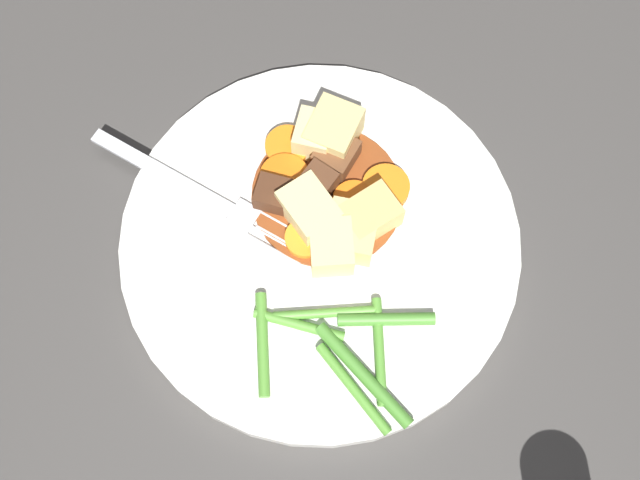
# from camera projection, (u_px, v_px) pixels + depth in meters

# --- Properties ---
(ground_plane) EXTENTS (3.00, 3.00, 0.00)m
(ground_plane) POSITION_uv_depth(u_px,v_px,m) (320.00, 247.00, 0.58)
(ground_plane) COLOR #423F3D
(dinner_plate) EXTENTS (0.27, 0.27, 0.02)m
(dinner_plate) POSITION_uv_depth(u_px,v_px,m) (320.00, 244.00, 0.58)
(dinner_plate) COLOR white
(dinner_plate) RESTS_ON ground_plane
(stew_sauce) EXTENTS (0.11, 0.11, 0.00)m
(stew_sauce) POSITION_uv_depth(u_px,v_px,m) (327.00, 195.00, 0.58)
(stew_sauce) COLOR brown
(stew_sauce) RESTS_ON dinner_plate
(carrot_slice_0) EXTENTS (0.04, 0.04, 0.01)m
(carrot_slice_0) POSITION_uv_depth(u_px,v_px,m) (305.00, 238.00, 0.57)
(carrot_slice_0) COLOR orange
(carrot_slice_0) RESTS_ON dinner_plate
(carrot_slice_1) EXTENTS (0.04, 0.04, 0.01)m
(carrot_slice_1) POSITION_uv_depth(u_px,v_px,m) (285.00, 180.00, 0.58)
(carrot_slice_1) COLOR orange
(carrot_slice_1) RESTS_ON dinner_plate
(carrot_slice_2) EXTENTS (0.03, 0.03, 0.01)m
(carrot_slice_2) POSITION_uv_depth(u_px,v_px,m) (288.00, 148.00, 0.59)
(carrot_slice_2) COLOR orange
(carrot_slice_2) RESTS_ON dinner_plate
(carrot_slice_3) EXTENTS (0.04, 0.04, 0.01)m
(carrot_slice_3) POSITION_uv_depth(u_px,v_px,m) (354.00, 202.00, 0.57)
(carrot_slice_3) COLOR orange
(carrot_slice_3) RESTS_ON dinner_plate
(carrot_slice_4) EXTENTS (0.04, 0.04, 0.01)m
(carrot_slice_4) POSITION_uv_depth(u_px,v_px,m) (386.00, 188.00, 0.58)
(carrot_slice_4) COLOR orange
(carrot_slice_4) RESTS_ON dinner_plate
(potato_chunk_0) EXTENTS (0.05, 0.05, 0.03)m
(potato_chunk_0) POSITION_uv_depth(u_px,v_px,m) (309.00, 210.00, 0.56)
(potato_chunk_0) COLOR #EAD68C
(potato_chunk_0) RESTS_ON dinner_plate
(potato_chunk_1) EXTENTS (0.04, 0.05, 0.03)m
(potato_chunk_1) POSITION_uv_depth(u_px,v_px,m) (370.00, 216.00, 0.56)
(potato_chunk_1) COLOR #DBBC6B
(potato_chunk_1) RESTS_ON dinner_plate
(potato_chunk_2) EXTENTS (0.04, 0.04, 0.03)m
(potato_chunk_2) POSITION_uv_depth(u_px,v_px,m) (351.00, 227.00, 0.56)
(potato_chunk_2) COLOR #E5CC7A
(potato_chunk_2) RESTS_ON dinner_plate
(potato_chunk_3) EXTENTS (0.03, 0.03, 0.03)m
(potato_chunk_3) POSITION_uv_depth(u_px,v_px,m) (331.00, 247.00, 0.55)
(potato_chunk_3) COLOR #EAD68C
(potato_chunk_3) RESTS_ON dinner_plate
(potato_chunk_4) EXTENTS (0.05, 0.05, 0.03)m
(potato_chunk_4) POSITION_uv_depth(u_px,v_px,m) (333.00, 132.00, 0.58)
(potato_chunk_4) COLOR #E5CC7A
(potato_chunk_4) RESTS_ON dinner_plate
(potato_chunk_5) EXTENTS (0.04, 0.03, 0.03)m
(potato_chunk_5) POSITION_uv_depth(u_px,v_px,m) (312.00, 136.00, 0.58)
(potato_chunk_5) COLOR #EAD68C
(potato_chunk_5) RESTS_ON dinner_plate
(meat_chunk_0) EXTENTS (0.03, 0.03, 0.02)m
(meat_chunk_0) POSITION_uv_depth(u_px,v_px,m) (276.00, 196.00, 0.57)
(meat_chunk_0) COLOR #4C2B19
(meat_chunk_0) RESTS_ON dinner_plate
(meat_chunk_1) EXTENTS (0.04, 0.04, 0.02)m
(meat_chunk_1) POSITION_uv_depth(u_px,v_px,m) (336.00, 156.00, 0.58)
(meat_chunk_1) COLOR brown
(meat_chunk_1) RESTS_ON dinner_plate
(meat_chunk_2) EXTENTS (0.03, 0.03, 0.02)m
(meat_chunk_2) POSITION_uv_depth(u_px,v_px,m) (323.00, 185.00, 0.57)
(meat_chunk_2) COLOR #56331E
(meat_chunk_2) RESTS_ON dinner_plate
(green_bean_0) EXTENTS (0.03, 0.06, 0.01)m
(green_bean_0) POSITION_uv_depth(u_px,v_px,m) (299.00, 325.00, 0.55)
(green_bean_0) COLOR #599E38
(green_bean_0) RESTS_ON dinner_plate
(green_bean_1) EXTENTS (0.07, 0.06, 0.01)m
(green_bean_1) POSITION_uv_depth(u_px,v_px,m) (364.00, 375.00, 0.53)
(green_bean_1) COLOR #4C8E33
(green_bean_1) RESTS_ON dinner_plate
(green_bean_2) EXTENTS (0.07, 0.01, 0.01)m
(green_bean_2) POSITION_uv_depth(u_px,v_px,m) (263.00, 344.00, 0.54)
(green_bean_2) COLOR #599E38
(green_bean_2) RESTS_ON dinner_plate
(green_bean_3) EXTENTS (0.01, 0.07, 0.01)m
(green_bean_3) POSITION_uv_depth(u_px,v_px,m) (318.00, 313.00, 0.55)
(green_bean_3) COLOR #599E38
(green_bean_3) RESTS_ON dinner_plate
(green_bean_4) EXTENTS (0.01, 0.06, 0.01)m
(green_bean_4) POSITION_uv_depth(u_px,v_px,m) (386.00, 319.00, 0.55)
(green_bean_4) COLOR #4C8E33
(green_bean_4) RESTS_ON dinner_plate
(green_bean_5) EXTENTS (0.07, 0.01, 0.01)m
(green_bean_5) POSITION_uv_depth(u_px,v_px,m) (379.00, 351.00, 0.54)
(green_bean_5) COLOR #599E38
(green_bean_5) RESTS_ON dinner_plate
(green_bean_6) EXTENTS (0.06, 0.05, 0.01)m
(green_bean_6) POSITION_uv_depth(u_px,v_px,m) (353.00, 389.00, 0.53)
(green_bean_6) COLOR #599E38
(green_bean_6) RESTS_ON dinner_plate
(fork) EXTENTS (0.11, 0.15, 0.00)m
(fork) POSITION_uv_depth(u_px,v_px,m) (206.00, 197.00, 0.58)
(fork) COLOR silver
(fork) RESTS_ON dinner_plate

